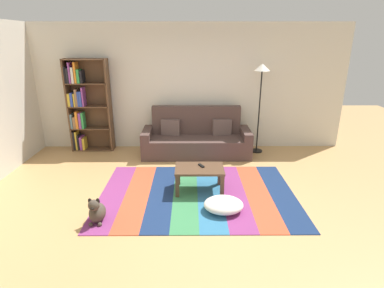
% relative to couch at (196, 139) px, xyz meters
% --- Properties ---
extents(ground_plane, '(14.00, 14.00, 0.00)m').
position_rel_couch_xyz_m(ground_plane, '(-0.14, -2.02, -0.34)').
color(ground_plane, tan).
extents(back_wall, '(6.80, 0.10, 2.70)m').
position_rel_couch_xyz_m(back_wall, '(-0.14, 0.53, 1.01)').
color(back_wall, silver).
rests_on(back_wall, ground_plane).
extents(rug, '(3.10, 2.18, 0.01)m').
position_rel_couch_xyz_m(rug, '(-0.02, -1.84, -0.33)').
color(rug, '#843370').
rests_on(rug, ground_plane).
extents(couch, '(2.26, 0.80, 1.00)m').
position_rel_couch_xyz_m(couch, '(0.00, 0.00, 0.00)').
color(couch, '#4C3833').
rests_on(couch, ground_plane).
extents(bookshelf, '(0.90, 0.28, 1.98)m').
position_rel_couch_xyz_m(bookshelf, '(-2.42, 0.28, 0.67)').
color(bookshelf, brown).
rests_on(bookshelf, ground_plane).
extents(coffee_table, '(0.78, 0.51, 0.40)m').
position_rel_couch_xyz_m(coffee_table, '(0.02, -1.70, 0.00)').
color(coffee_table, '#513826').
rests_on(coffee_table, rug).
extents(pouf, '(0.57, 0.49, 0.19)m').
position_rel_couch_xyz_m(pouf, '(0.35, -2.34, -0.23)').
color(pouf, white).
rests_on(pouf, rug).
extents(dog, '(0.22, 0.35, 0.40)m').
position_rel_couch_xyz_m(dog, '(-1.40, -2.60, -0.18)').
color(dog, '#473D33').
rests_on(dog, ground_plane).
extents(standing_lamp, '(0.32, 0.32, 1.89)m').
position_rel_couch_xyz_m(standing_lamp, '(1.34, 0.14, 1.24)').
color(standing_lamp, black).
rests_on(standing_lamp, ground_plane).
extents(tv_remote, '(0.10, 0.15, 0.02)m').
position_rel_couch_xyz_m(tv_remote, '(0.05, -1.64, 0.08)').
color(tv_remote, black).
rests_on(tv_remote, coffee_table).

